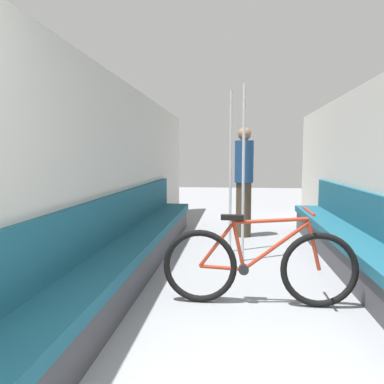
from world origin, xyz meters
name	(u,v)px	position (x,y,z in m)	size (l,w,h in m)	color
wall_left	(111,175)	(-1.49, 3.28, 1.10)	(0.10, 9.75, 2.20)	beige
bench_seat_row_left	(134,247)	(-1.24, 3.26, 0.29)	(0.47, 5.69, 0.90)	#3D3D42
bench_seat_row_right	(365,254)	(1.24, 3.26, 0.29)	(0.47, 5.69, 0.90)	#3D3D42
bicycle	(258,266)	(0.09, 2.49, 0.35)	(1.69, 0.46, 0.85)	black
grab_pole_near	(230,174)	(-0.18, 4.32, 1.06)	(0.08, 0.08, 2.18)	gray
grab_pole_far	(243,176)	(-0.02, 3.88, 1.06)	(0.08, 0.08, 2.18)	gray
passenger_standing	(244,181)	(0.03, 5.34, 0.91)	(0.30, 0.30, 1.77)	#473828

